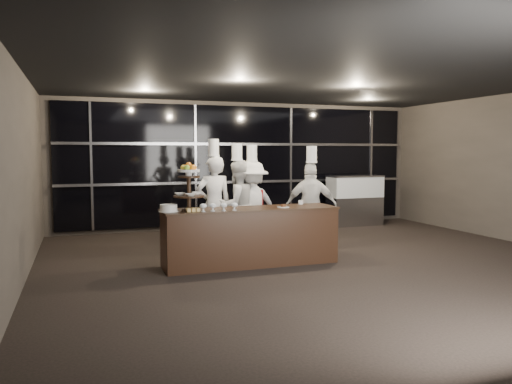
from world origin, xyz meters
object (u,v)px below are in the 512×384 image
object	(u,v)px
chef_c	(252,205)
display_stand	(189,183)
chef_a	(214,204)
display_case	(355,198)
chef_b	(237,205)
layer_cake	(169,208)
buffet_counter	(251,236)
chef_d	(311,205)

from	to	relation	value
chef_c	display_stand	bearing A→B (deg)	-141.83
chef_a	chef_c	distance (m)	0.74
display_case	chef_b	xyz separation A→B (m)	(-3.72, -2.13, 0.16)
chef_a	chef_c	world-z (taller)	chef_a
layer_cake	chef_b	distance (m)	1.85
display_stand	chef_b	bearing A→B (deg)	44.56
layer_cake	chef_c	size ratio (longest dim) A/B	0.15
display_stand	chef_a	distance (m)	1.33
buffet_counter	layer_cake	xyz separation A→B (m)	(-1.32, -0.05, 0.51)
chef_a	chef_c	xyz separation A→B (m)	(0.73, 0.04, -0.06)
chef_b	buffet_counter	bearing A→B (deg)	-96.05
display_stand	layer_cake	size ratio (longest dim) A/B	2.48
layer_cake	chef_b	bearing A→B (deg)	38.58
buffet_counter	display_stand	bearing A→B (deg)	-179.99
layer_cake	chef_a	size ratio (longest dim) A/B	0.15
chef_a	chef_b	bearing A→B (deg)	4.69
display_stand	layer_cake	world-z (taller)	display_stand
layer_cake	chef_a	distance (m)	1.50
chef_a	chef_d	distance (m)	1.80
buffet_counter	chef_a	distance (m)	1.19
buffet_counter	chef_b	bearing A→B (deg)	83.95
display_stand	chef_d	distance (m)	2.61
chef_d	display_case	bearing A→B (deg)	46.02
display_case	chef_d	distance (m)	3.44
layer_cake	chef_b	xyz separation A→B (m)	(1.44, 1.15, -0.12)
chef_c	display_case	bearing A→B (deg)	31.84
chef_c	chef_b	bearing A→B (deg)	-178.82
chef_b	chef_d	distance (m)	1.37
display_case	layer_cake	bearing A→B (deg)	-147.52
layer_cake	chef_b	size ratio (longest dim) A/B	0.15
display_case	chef_a	bearing A→B (deg)	-152.44
layer_cake	chef_d	xyz separation A→B (m)	(2.77, 0.81, -0.14)
chef_b	chef_c	size ratio (longest dim) A/B	1.01
display_stand	buffet_counter	bearing A→B (deg)	0.01
chef_b	layer_cake	bearing A→B (deg)	-141.42
chef_b	chef_c	xyz separation A→B (m)	(0.29, 0.01, -0.01)
buffet_counter	chef_c	distance (m)	1.23
display_stand	chef_a	bearing A→B (deg)	57.62
display_case	chef_b	world-z (taller)	chef_b
buffet_counter	chef_c	bearing A→B (deg)	69.82
display_stand	chef_a	size ratio (longest dim) A/B	0.36
display_case	chef_d	bearing A→B (deg)	-133.98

